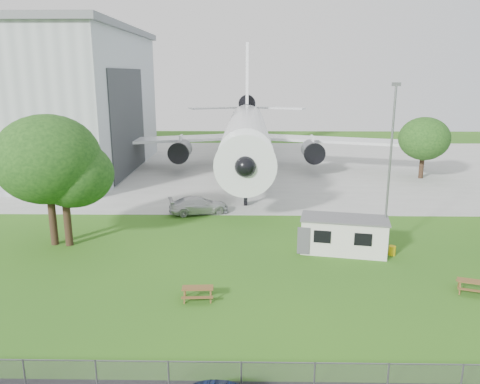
{
  "coord_description": "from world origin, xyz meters",
  "views": [
    {
      "loc": [
        -1.75,
        -26.25,
        12.71
      ],
      "look_at": [
        -2.37,
        8.0,
        4.0
      ],
      "focal_mm": 35.0,
      "sensor_mm": 36.0,
      "label": 1
    }
  ],
  "objects_px": {
    "airliner": "(247,131)",
    "picnic_east": "(472,293)",
    "site_cabin": "(344,235)",
    "picnic_west": "(198,299)"
  },
  "relations": [
    {
      "from": "airliner",
      "to": "picnic_east",
      "type": "distance_m",
      "value": 39.16
    },
    {
      "from": "site_cabin",
      "to": "picnic_west",
      "type": "relative_size",
      "value": 3.86
    },
    {
      "from": "airliner",
      "to": "site_cabin",
      "type": "xyz_separation_m",
      "value": [
        7.24,
        -29.81,
        -3.96
      ]
    },
    {
      "from": "site_cabin",
      "to": "picnic_west",
      "type": "height_order",
      "value": "site_cabin"
    },
    {
      "from": "site_cabin",
      "to": "picnic_east",
      "type": "xyz_separation_m",
      "value": [
        6.43,
        -6.51,
        -1.31
      ]
    },
    {
      "from": "picnic_west",
      "to": "picnic_east",
      "type": "distance_m",
      "value": 16.35
    },
    {
      "from": "site_cabin",
      "to": "picnic_east",
      "type": "relative_size",
      "value": 3.86
    },
    {
      "from": "picnic_west",
      "to": "picnic_east",
      "type": "height_order",
      "value": "same"
    },
    {
      "from": "picnic_west",
      "to": "picnic_east",
      "type": "bearing_deg",
      "value": 0.61
    },
    {
      "from": "site_cabin",
      "to": "picnic_west",
      "type": "bearing_deg",
      "value": -142.29
    }
  ]
}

